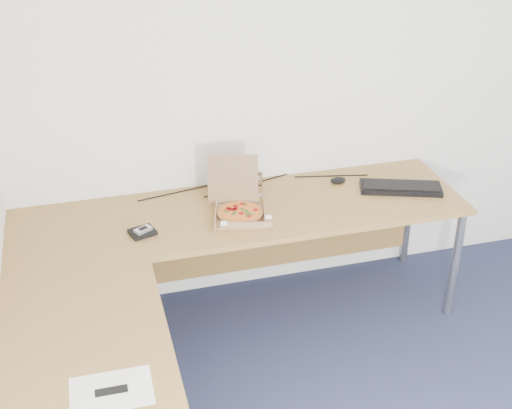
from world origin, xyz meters
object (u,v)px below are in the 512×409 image
object	(u,v)px
drinking_glass	(256,184)
keyboard	(401,188)
pizza_box	(239,209)
desk	(199,265)
wallet	(142,232)

from	to	relation	value
drinking_glass	keyboard	xyz separation A→B (m)	(0.82, -0.17, -0.05)
pizza_box	desk	bearing A→B (deg)	-113.97
desk	keyboard	size ratio (longest dim) A/B	5.39
pizza_box	keyboard	bearing A→B (deg)	16.50
pizza_box	wallet	world-z (taller)	pizza_box
pizza_box	drinking_glass	distance (m)	0.25
pizza_box	wallet	size ratio (longest dim) A/B	2.57
pizza_box	keyboard	xyz separation A→B (m)	(0.97, 0.03, -0.02)
desk	keyboard	xyz separation A→B (m)	(1.27, 0.41, 0.04)
keyboard	desk	bearing A→B (deg)	-142.18
desk	keyboard	world-z (taller)	keyboard
drinking_glass	desk	bearing A→B (deg)	-127.74
keyboard	drinking_glass	bearing A→B (deg)	-171.74
pizza_box	keyboard	size ratio (longest dim) A/B	0.70
desk	pizza_box	xyz separation A→B (m)	(0.30, 0.38, 0.06)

